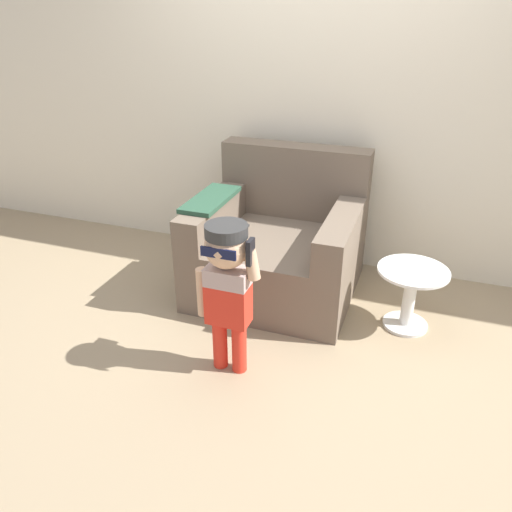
# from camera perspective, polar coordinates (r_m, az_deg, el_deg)

# --- Properties ---
(ground_plane) EXTENTS (10.00, 10.00, 0.00)m
(ground_plane) POSITION_cam_1_polar(r_m,az_deg,el_deg) (3.45, 3.13, -4.95)
(ground_plane) COLOR #998466
(wall_back) EXTENTS (10.00, 0.05, 2.60)m
(wall_back) POSITION_cam_1_polar(r_m,az_deg,el_deg) (3.67, 7.15, 18.62)
(wall_back) COLOR beige
(wall_back) RESTS_ON ground_plane
(armchair) EXTENTS (1.07, 1.00, 0.94)m
(armchair) POSITION_cam_1_polar(r_m,az_deg,el_deg) (3.45, 2.68, 1.27)
(armchair) COLOR #6B5B4C
(armchair) RESTS_ON ground_plane
(person_child) EXTENTS (0.35, 0.27, 0.87)m
(person_child) POSITION_cam_1_polar(r_m,az_deg,el_deg) (2.54, -3.30, -2.40)
(person_child) COLOR red
(person_child) RESTS_ON ground_plane
(side_table) EXTENTS (0.43, 0.43, 0.40)m
(side_table) POSITION_cam_1_polar(r_m,az_deg,el_deg) (3.19, 17.20, -3.95)
(side_table) COLOR white
(side_table) RESTS_ON ground_plane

